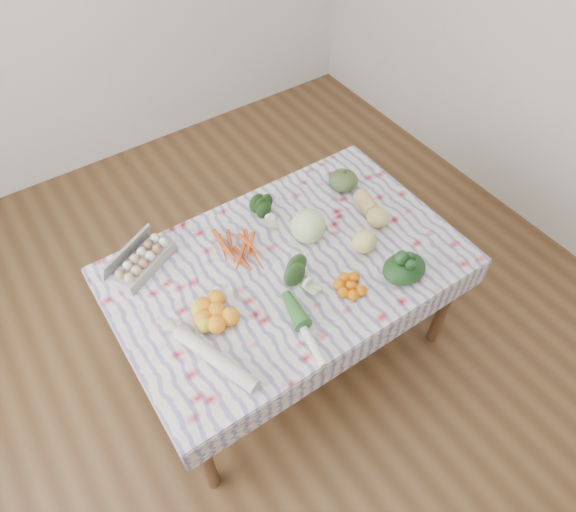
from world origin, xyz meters
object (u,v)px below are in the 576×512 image
object	(u,v)px
cabbage	(308,226)
grapefruit	(365,241)
kabocha_squash	(343,180)
butternut_squash	(372,208)
dining_table	(288,274)
egg_carton	(144,262)

from	to	relation	value
cabbage	grapefruit	distance (m)	0.28
kabocha_squash	butternut_squash	bearing A→B (deg)	-92.97
cabbage	grapefruit	world-z (taller)	cabbage
butternut_squash	grapefruit	distance (m)	0.24
cabbage	grapefruit	size ratio (longest dim) A/B	1.47
grapefruit	butternut_squash	bearing A→B (deg)	41.40
kabocha_squash	cabbage	distance (m)	0.42
cabbage	grapefruit	xyz separation A→B (m)	(0.18, -0.22, -0.03)
dining_table	kabocha_squash	xyz separation A→B (m)	(0.55, 0.28, 0.14)
cabbage	butternut_squash	xyz separation A→B (m)	(0.36, -0.06, -0.03)
egg_carton	cabbage	distance (m)	0.80
egg_carton	butternut_squash	size ratio (longest dim) A/B	1.34
egg_carton	cabbage	size ratio (longest dim) A/B	1.87
kabocha_squash	dining_table	bearing A→B (deg)	-153.17
egg_carton	butternut_squash	world-z (taller)	butternut_squash
kabocha_squash	butternut_squash	distance (m)	0.25
cabbage	butternut_squash	size ratio (longest dim) A/B	0.72
kabocha_squash	grapefruit	distance (m)	0.45
cabbage	butternut_squash	distance (m)	0.37
dining_table	grapefruit	xyz separation A→B (m)	(0.36, -0.13, 0.14)
butternut_squash	kabocha_squash	bearing A→B (deg)	99.14
dining_table	kabocha_squash	size ratio (longest dim) A/B	10.09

